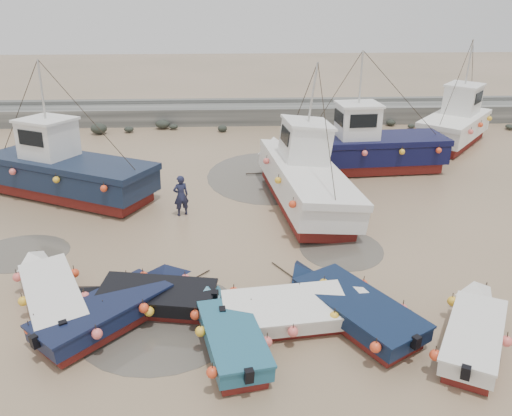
{
  "coord_description": "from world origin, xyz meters",
  "views": [
    {
      "loc": [
        -0.03,
        -13.6,
        9.35
      ],
      "look_at": [
        0.71,
        3.84,
        1.4
      ],
      "focal_mm": 35.0,
      "sensor_mm": 36.0,
      "label": 1
    }
  ],
  "objects_px": {
    "dinghy_0": "(51,289)",
    "cabin_boat_2": "(363,147)",
    "cabin_boat_1": "(300,174)",
    "dinghy_1": "(114,307)",
    "dinghy_4": "(146,294)",
    "dinghy_5": "(297,308)",
    "cabin_boat_0": "(59,169)",
    "person": "(182,215)",
    "dinghy_6": "(349,303)",
    "cabin_boat_3": "(458,121)",
    "dinghy_2": "(229,331)",
    "dinghy_3": "(477,329)"
  },
  "relations": [
    {
      "from": "dinghy_0",
      "to": "person",
      "type": "bearing_deg",
      "value": 34.91
    },
    {
      "from": "cabin_boat_0",
      "to": "person",
      "type": "xyz_separation_m",
      "value": [
        5.94,
        -2.52,
        -1.3
      ]
    },
    {
      "from": "dinghy_0",
      "to": "dinghy_4",
      "type": "relative_size",
      "value": 1.0
    },
    {
      "from": "dinghy_1",
      "to": "dinghy_4",
      "type": "relative_size",
      "value": 0.88
    },
    {
      "from": "dinghy_0",
      "to": "dinghy_3",
      "type": "bearing_deg",
      "value": -38.34
    },
    {
      "from": "cabin_boat_0",
      "to": "dinghy_6",
      "type": "bearing_deg",
      "value": -105.41
    },
    {
      "from": "dinghy_3",
      "to": "person",
      "type": "relative_size",
      "value": 2.83
    },
    {
      "from": "dinghy_1",
      "to": "cabin_boat_2",
      "type": "relative_size",
      "value": 0.48
    },
    {
      "from": "dinghy_3",
      "to": "dinghy_5",
      "type": "xyz_separation_m",
      "value": [
        -4.87,
        1.18,
        -0.0
      ]
    },
    {
      "from": "dinghy_4",
      "to": "dinghy_5",
      "type": "bearing_deg",
      "value": -91.91
    },
    {
      "from": "dinghy_0",
      "to": "cabin_boat_3",
      "type": "xyz_separation_m",
      "value": [
        19.77,
        16.64,
        0.83
      ]
    },
    {
      "from": "dinghy_3",
      "to": "dinghy_2",
      "type": "bearing_deg",
      "value": -150.68
    },
    {
      "from": "cabin_boat_1",
      "to": "dinghy_5",
      "type": "bearing_deg",
      "value": -105.18
    },
    {
      "from": "dinghy_0",
      "to": "cabin_boat_1",
      "type": "distance_m",
      "value": 11.84
    },
    {
      "from": "dinghy_4",
      "to": "cabin_boat_3",
      "type": "height_order",
      "value": "cabin_boat_3"
    },
    {
      "from": "dinghy_0",
      "to": "cabin_boat_2",
      "type": "distance_m",
      "value": 17.31
    },
    {
      "from": "dinghy_1",
      "to": "cabin_boat_3",
      "type": "xyz_separation_m",
      "value": [
        17.58,
        17.67,
        0.83
      ]
    },
    {
      "from": "dinghy_2",
      "to": "dinghy_6",
      "type": "xyz_separation_m",
      "value": [
        3.6,
        1.19,
        -0.02
      ]
    },
    {
      "from": "dinghy_2",
      "to": "person",
      "type": "bearing_deg",
      "value": 90.12
    },
    {
      "from": "dinghy_1",
      "to": "dinghy_5",
      "type": "relative_size",
      "value": 0.86
    },
    {
      "from": "dinghy_4",
      "to": "dinghy_5",
      "type": "height_order",
      "value": "same"
    },
    {
      "from": "dinghy_1",
      "to": "cabin_boat_2",
      "type": "xyz_separation_m",
      "value": [
        10.44,
        12.84,
        0.78
      ]
    },
    {
      "from": "dinghy_0",
      "to": "cabin_boat_3",
      "type": "height_order",
      "value": "cabin_boat_3"
    },
    {
      "from": "person",
      "to": "dinghy_2",
      "type": "bearing_deg",
      "value": 80.83
    },
    {
      "from": "person",
      "to": "dinghy_5",
      "type": "bearing_deg",
      "value": 95.14
    },
    {
      "from": "dinghy_4",
      "to": "dinghy_6",
      "type": "height_order",
      "value": "same"
    },
    {
      "from": "dinghy_3",
      "to": "dinghy_4",
      "type": "bearing_deg",
      "value": -161.57
    },
    {
      "from": "cabin_boat_0",
      "to": "person",
      "type": "relative_size",
      "value": 5.91
    },
    {
      "from": "cabin_boat_0",
      "to": "dinghy_0",
      "type": "bearing_deg",
      "value": -139.06
    },
    {
      "from": "dinghy_0",
      "to": "dinghy_3",
      "type": "relative_size",
      "value": 1.12
    },
    {
      "from": "dinghy_5",
      "to": "dinghy_4",
      "type": "bearing_deg",
      "value": -108.14
    },
    {
      "from": "dinghy_0",
      "to": "dinghy_4",
      "type": "bearing_deg",
      "value": -34.67
    },
    {
      "from": "dinghy_2",
      "to": "cabin_boat_3",
      "type": "bearing_deg",
      "value": 39.7
    },
    {
      "from": "dinghy_2",
      "to": "dinghy_1",
      "type": "bearing_deg",
      "value": 146.0
    },
    {
      "from": "dinghy_1",
      "to": "person",
      "type": "height_order",
      "value": "dinghy_1"
    },
    {
      "from": "cabin_boat_1",
      "to": "person",
      "type": "distance_m",
      "value": 5.66
    },
    {
      "from": "dinghy_4",
      "to": "cabin_boat_2",
      "type": "height_order",
      "value": "cabin_boat_2"
    },
    {
      "from": "cabin_boat_2",
      "to": "dinghy_0",
      "type": "bearing_deg",
      "value": 129.01
    },
    {
      "from": "cabin_boat_3",
      "to": "dinghy_5",
      "type": "bearing_deg",
      "value": -83.79
    },
    {
      "from": "cabin_boat_3",
      "to": "cabin_boat_0",
      "type": "bearing_deg",
      "value": -120.77
    },
    {
      "from": "cabin_boat_1",
      "to": "cabin_boat_0",
      "type": "bearing_deg",
      "value": 166.46
    },
    {
      "from": "dinghy_5",
      "to": "dinghy_1",
      "type": "bearing_deg",
      "value": -99.93
    },
    {
      "from": "cabin_boat_2",
      "to": "person",
      "type": "distance_m",
      "value": 10.67
    },
    {
      "from": "dinghy_0",
      "to": "dinghy_1",
      "type": "xyz_separation_m",
      "value": [
        2.19,
        -1.03,
        -0.0
      ]
    },
    {
      "from": "dinghy_1",
      "to": "cabin_boat_3",
      "type": "bearing_deg",
      "value": 88.99
    },
    {
      "from": "dinghy_5",
      "to": "cabin_boat_1",
      "type": "distance_m",
      "value": 9.32
    },
    {
      "from": "dinghy_6",
      "to": "cabin_boat_1",
      "type": "bearing_deg",
      "value": 60.34
    },
    {
      "from": "cabin_boat_0",
      "to": "cabin_boat_3",
      "type": "xyz_separation_m",
      "value": [
        22.25,
        7.62,
        0.07
      ]
    },
    {
      "from": "cabin_boat_0",
      "to": "cabin_boat_3",
      "type": "bearing_deg",
      "value": -45.53
    },
    {
      "from": "dinghy_6",
      "to": "person",
      "type": "distance_m",
      "value": 9.55
    }
  ]
}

